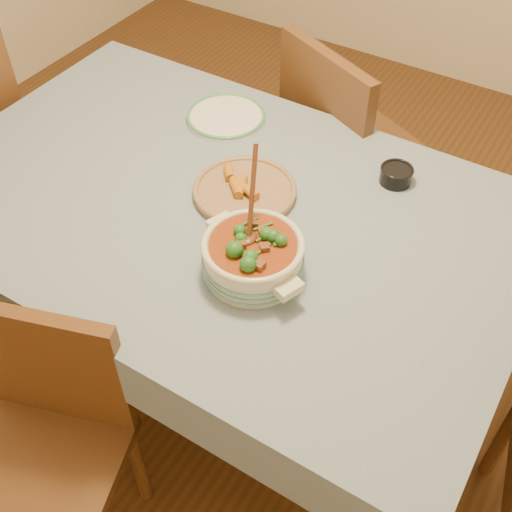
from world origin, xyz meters
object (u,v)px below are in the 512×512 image
(stew_casserole, at_px, (253,254))
(white_plate, at_px, (226,117))
(dining_table, at_px, (220,228))
(chair_far, at_px, (344,148))
(condiment_bowl, at_px, (396,174))
(fried_plate, at_px, (245,189))
(chair_near, at_px, (48,435))

(stew_casserole, bearing_deg, white_plate, 129.42)
(dining_table, height_order, chair_far, chair_far)
(chair_far, bearing_deg, white_plate, 76.89)
(white_plate, xyz_separation_m, condiment_bowl, (0.57, 0.00, 0.02))
(white_plate, height_order, fried_plate, fried_plate)
(condiment_bowl, xyz_separation_m, fried_plate, (-0.33, -0.27, -0.01))
(stew_casserole, distance_m, condiment_bowl, 0.53)
(dining_table, distance_m, stew_casserole, 0.31)
(fried_plate, distance_m, chair_far, 0.67)
(fried_plate, bearing_deg, stew_casserole, -53.55)
(fried_plate, height_order, chair_near, chair_near)
(white_plate, xyz_separation_m, chair_far, (0.27, 0.35, -0.24))
(stew_casserole, bearing_deg, chair_far, 99.77)
(condiment_bowl, bearing_deg, stew_casserole, -107.78)
(stew_casserole, height_order, fried_plate, stew_casserole)
(fried_plate, bearing_deg, chair_far, 87.74)
(stew_casserole, relative_size, white_plate, 1.05)
(white_plate, bearing_deg, chair_near, -82.63)
(condiment_bowl, relative_size, fried_plate, 0.37)
(dining_table, relative_size, chair_far, 1.80)
(condiment_bowl, distance_m, chair_near, 1.15)
(fried_plate, bearing_deg, white_plate, 131.77)
(dining_table, bearing_deg, chair_near, -95.85)
(chair_far, height_order, chair_near, chair_far)
(chair_near, bearing_deg, chair_far, 66.46)
(white_plate, height_order, chair_far, chair_far)
(white_plate, distance_m, condiment_bowl, 0.57)
(dining_table, height_order, chair_near, chair_near)
(white_plate, bearing_deg, stew_casserole, -50.58)
(fried_plate, xyz_separation_m, chair_near, (-0.11, -0.74, -0.31))
(dining_table, bearing_deg, chair_far, 84.52)
(white_plate, xyz_separation_m, fried_plate, (0.24, -0.27, 0.01))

